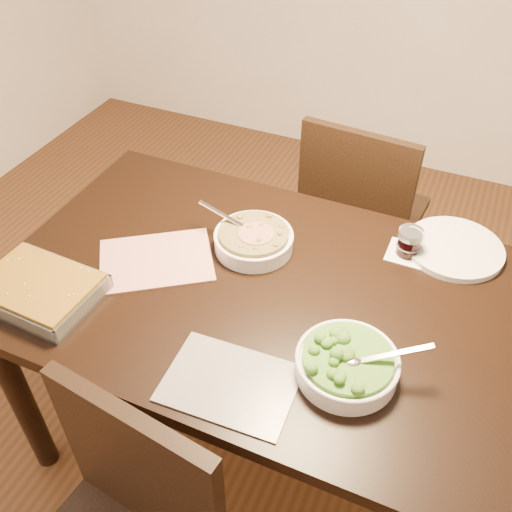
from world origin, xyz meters
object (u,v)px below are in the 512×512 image
(dinner_plate, at_px, (454,248))
(chair_far, at_px, (359,211))
(table, at_px, (255,309))
(baking_dish, at_px, (39,289))
(broccoli_bowl, at_px, (347,364))
(wine_tumbler, at_px, (409,242))
(stew_bowl, at_px, (254,239))

(dinner_plate, bearing_deg, chair_far, 131.82)
(table, xyz_separation_m, baking_dish, (-0.50, -0.27, 0.12))
(broccoli_bowl, height_order, baking_dish, broccoli_bowl)
(chair_far, bearing_deg, wine_tumbler, 121.90)
(baking_dish, bearing_deg, chair_far, 62.52)
(baking_dish, height_order, chair_far, chair_far)
(stew_bowl, bearing_deg, table, -64.30)
(table, relative_size, broccoli_bowl, 5.37)
(table, height_order, stew_bowl, stew_bowl)
(chair_far, bearing_deg, broccoli_bowl, 107.06)
(dinner_plate, relative_size, chair_far, 0.31)
(table, height_order, baking_dish, baking_dish)
(table, relative_size, stew_bowl, 5.47)
(broccoli_bowl, xyz_separation_m, baking_dish, (-0.81, -0.09, -0.01))
(table, distance_m, dinner_plate, 0.60)
(baking_dish, xyz_separation_m, chair_far, (0.60, 1.04, -0.28))
(broccoli_bowl, relative_size, baking_dish, 0.82)
(wine_tumbler, relative_size, chair_far, 0.09)
(wine_tumbler, xyz_separation_m, dinner_plate, (0.12, 0.07, -0.04))
(wine_tumbler, distance_m, chair_far, 0.61)
(wine_tumbler, height_order, chair_far, chair_far)
(dinner_plate, height_order, chair_far, chair_far)
(broccoli_bowl, distance_m, chair_far, 1.01)
(baking_dish, relative_size, chair_far, 0.35)
(baking_dish, relative_size, wine_tumbler, 3.90)
(dinner_plate, bearing_deg, baking_dish, -147.08)
(baking_dish, bearing_deg, table, 30.68)
(stew_bowl, height_order, chair_far, chair_far)
(wine_tumbler, height_order, dinner_plate, wine_tumbler)
(stew_bowl, distance_m, dinner_plate, 0.58)
(broccoli_bowl, relative_size, wine_tumbler, 3.22)
(table, bearing_deg, broccoli_bowl, -30.31)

